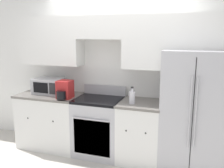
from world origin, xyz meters
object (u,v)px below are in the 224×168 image
(microwave, at_px, (49,86))
(bottle, at_px, (132,97))
(oven_range, at_px, (99,126))
(refrigerator, at_px, (193,110))

(microwave, bearing_deg, bottle, -5.86)
(bottle, bearing_deg, microwave, 174.14)
(oven_range, xyz_separation_m, refrigerator, (1.42, 0.07, 0.39))
(refrigerator, xyz_separation_m, microwave, (-2.35, -0.01, 0.20))
(refrigerator, xyz_separation_m, bottle, (-0.86, -0.17, 0.17))
(microwave, bearing_deg, oven_range, -3.47)
(microwave, height_order, bottle, microwave)
(oven_range, distance_m, bottle, 0.80)
(refrigerator, bearing_deg, oven_range, -177.15)
(oven_range, xyz_separation_m, bottle, (0.56, -0.10, 0.56))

